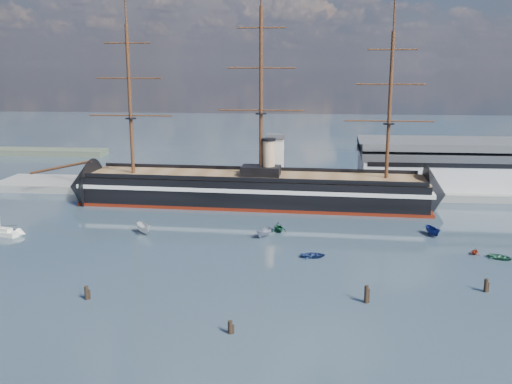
{
  "coord_description": "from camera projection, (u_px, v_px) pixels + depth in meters",
  "views": [
    {
      "loc": [
        12.78,
        -84.65,
        36.05
      ],
      "look_at": [
        1.01,
        35.0,
        9.0
      ],
      "focal_mm": 40.0,
      "sensor_mm": 36.0,
      "label": 1
    }
  ],
  "objects": [
    {
      "name": "piling_far_right",
      "position": [
        485.0,
        292.0,
        92.25
      ],
      "size": [
        0.64,
        0.64,
        2.95
      ],
      "primitive_type": "cylinder",
      "color": "black",
      "rests_on": "ground"
    },
    {
      "name": "piling_near_mid",
      "position": [
        230.0,
        333.0,
        78.01
      ],
      "size": [
        0.64,
        0.64,
        2.57
      ],
      "primitive_type": "cylinder",
      "color": "black",
      "rests_on": "ground"
    },
    {
      "name": "piling_near_right",
      "position": [
        366.0,
        303.0,
        88.04
      ],
      "size": [
        0.64,
        0.64,
        3.55
      ],
      "primitive_type": "cylinder",
      "color": "black",
      "rests_on": "ground"
    },
    {
      "name": "motorboat_g",
      "position": [
        475.0,
        254.0,
        110.44
      ],
      "size": [
        4.15,
        3.58,
        1.42
      ],
      "primitive_type": "imported",
      "rotation": [
        0.0,
        0.0,
        -0.6
      ],
      "color": "maroon",
      "rests_on": "ground"
    },
    {
      "name": "ground",
      "position": [
        254.0,
        226.0,
        130.16
      ],
      "size": [
        600.0,
        600.0,
        0.0
      ],
      "primitive_type": "plane",
      "color": "#2B3A46",
      "rests_on": "ground"
    },
    {
      "name": "quay",
      "position": [
        301.0,
        192.0,
        164.16
      ],
      "size": [
        180.0,
        18.0,
        2.0
      ],
      "primitive_type": "cube",
      "color": "slate",
      "rests_on": "ground"
    },
    {
      "name": "motorboat_d",
      "position": [
        278.0,
        232.0,
        125.36
      ],
      "size": [
        7.02,
        5.52,
        2.37
      ],
      "primitive_type": "imported",
      "rotation": [
        0.0,
        0.0,
        0.49
      ],
      "color": "#0F4428",
      "rests_on": "ground"
    },
    {
      "name": "motorboat_a",
      "position": [
        144.0,
        234.0,
        123.96
      ],
      "size": [
        7.11,
        6.22,
        2.79
      ],
      "primitive_type": "imported",
      "rotation": [
        0.0,
        0.0,
        0.64
      ],
      "color": "silver",
      "rests_on": "ground"
    },
    {
      "name": "motorboat_f",
      "position": [
        433.0,
        236.0,
        122.56
      ],
      "size": [
        6.29,
        3.87,
        2.36
      ],
      "primitive_type": "imported",
      "rotation": [
        0.0,
        0.0,
        0.31
      ],
      "color": "navy",
      "rests_on": "ground"
    },
    {
      "name": "quay_tower",
      "position": [
        276.0,
        160.0,
        159.77
      ],
      "size": [
        5.0,
        5.0,
        15.0
      ],
      "color": "silver",
      "rests_on": "ground"
    },
    {
      "name": "piling_near_left",
      "position": [
        87.0,
        299.0,
        89.37
      ],
      "size": [
        0.64,
        0.64,
        2.87
      ],
      "primitive_type": "cylinder",
      "color": "black",
      "rests_on": "ground"
    },
    {
      "name": "sailboat",
      "position": [
        3.0,
        232.0,
        122.46
      ],
      "size": [
        7.86,
        4.43,
        12.07
      ],
      "rotation": [
        0.0,
        0.0,
        -0.31
      ],
      "color": "white",
      "rests_on": "ground"
    },
    {
      "name": "motorboat_c",
      "position": [
        264.0,
        237.0,
        121.58
      ],
      "size": [
        5.87,
        4.45,
        2.23
      ],
      "primitive_type": "imported",
      "rotation": [
        0.0,
        0.0,
        -0.5
      ],
      "color": "gray",
      "rests_on": "ground"
    },
    {
      "name": "warehouse",
      "position": [
        471.0,
        165.0,
        161.7
      ],
      "size": [
        63.0,
        21.0,
        11.6
      ],
      "color": "#B7BABC",
      "rests_on": "ground"
    },
    {
      "name": "motorboat_b",
      "position": [
        313.0,
        257.0,
        108.7
      ],
      "size": [
        1.41,
        3.02,
        1.37
      ],
      "primitive_type": "imported",
      "rotation": [
        0.0,
        0.0,
        1.65
      ],
      "color": "navy",
      "rests_on": "ground"
    },
    {
      "name": "warship",
      "position": [
        247.0,
        189.0,
        149.06
      ],
      "size": [
        113.21,
        20.08,
        53.94
      ],
      "rotation": [
        0.0,
        0.0,
        -0.04
      ],
      "color": "black",
      "rests_on": "ground"
    },
    {
      "name": "motorboat_e",
      "position": [
        500.0,
        259.0,
        107.71
      ],
      "size": [
        2.46,
        2.91,
        1.29
      ],
      "primitive_type": "imported",
      "rotation": [
        0.0,
        0.0,
        0.98
      ],
      "color": "#2C614A",
      "rests_on": "ground"
    }
  ]
}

